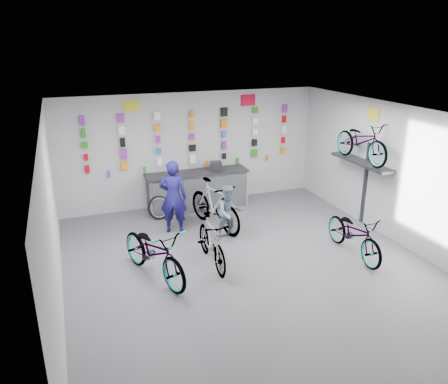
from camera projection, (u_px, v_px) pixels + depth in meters
name	position (u px, v px, depth m)	size (l,w,h in m)	color
floor	(252.00, 269.00, 8.56)	(8.00, 8.00, 0.00)	#4B4B50
ceiling	(256.00, 117.00, 7.56)	(8.00, 8.00, 0.00)	white
wall_back	(192.00, 149.00, 11.59)	(7.00, 7.00, 0.00)	silver
wall_front	(413.00, 322.00, 4.53)	(7.00, 7.00, 0.00)	silver
wall_left	(52.00, 225.00, 6.90)	(8.00, 8.00, 0.00)	silver
wall_right	(405.00, 178.00, 9.23)	(8.00, 8.00, 0.00)	silver
counter	(198.00, 191.00, 11.52)	(2.70, 0.66, 1.00)	black
merch_wall	(193.00, 138.00, 11.43)	(5.54, 0.08, 1.57)	red
wall_bracket	(362.00, 165.00, 10.24)	(0.39, 1.90, 2.00)	#333338
sign_left	(132.00, 106.00, 10.67)	(0.42, 0.02, 0.30)	gold
sign_right	(248.00, 100.00, 11.70)	(0.42, 0.02, 0.30)	red
sign_side	(373.00, 115.00, 9.90)	(0.02, 0.40, 0.30)	gold
bike_left	(154.00, 252.00, 8.10)	(0.71, 2.04, 1.07)	gray
bike_center	(212.00, 241.00, 8.59)	(0.47, 1.68, 1.01)	gray
bike_right	(354.00, 234.00, 8.99)	(0.64, 1.84, 0.96)	gray
bike_service	(215.00, 205.00, 10.26)	(0.55, 1.95, 1.17)	gray
bike_wall	(362.00, 141.00, 10.02)	(0.63, 1.80, 0.95)	gray
clerk	(173.00, 197.00, 9.96)	(0.63, 0.41, 1.73)	#151254
customer	(229.00, 212.00, 9.71)	(0.61, 0.47, 1.25)	slate
spare_wheel	(159.00, 208.00, 10.89)	(0.65, 0.35, 0.61)	black
register	(216.00, 166.00, 11.50)	(0.28, 0.30, 0.22)	black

